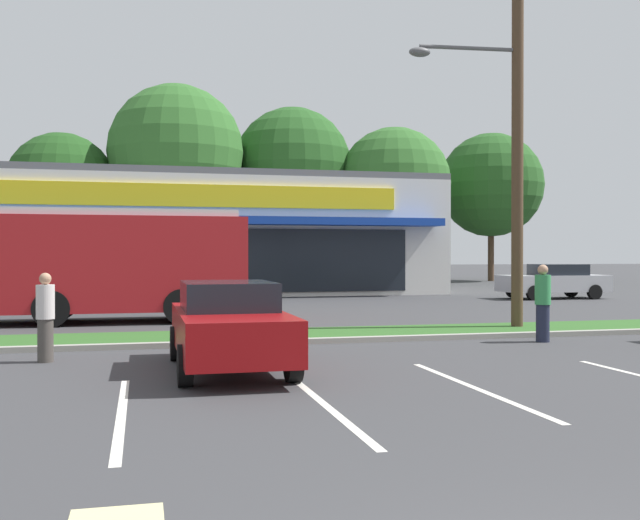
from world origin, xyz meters
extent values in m
cube|color=#2D5B23|center=(0.00, 14.00, 0.06)|extent=(56.00, 2.20, 0.12)
cube|color=#99968C|center=(0.00, 12.78, 0.06)|extent=(56.00, 0.24, 0.12)
cube|color=silver|center=(-2.90, 6.46, 0.00)|extent=(0.12, 4.80, 0.01)
cube|color=silver|center=(-0.31, 6.37, 0.00)|extent=(0.12, 4.80, 0.01)
cube|color=silver|center=(2.14, 6.97, 0.00)|extent=(0.12, 4.80, 0.01)
cube|color=silver|center=(-2.84, 35.61, 2.79)|extent=(29.58, 11.02, 5.58)
cube|color=black|center=(-2.84, 30.06, 1.67)|extent=(24.85, 0.08, 2.90)
cube|color=#14389E|center=(-2.84, 29.40, 3.46)|extent=(27.80, 1.40, 0.35)
cube|color=yellow|center=(-2.84, 30.02, 4.58)|extent=(23.66, 0.16, 1.00)
cube|color=slate|center=(-2.84, 35.61, 5.73)|extent=(29.58, 11.02, 0.30)
cylinder|color=#473323|center=(-7.39, 44.18, 1.81)|extent=(0.44, 0.44, 3.62)
sphere|color=#1E4719|center=(-7.39, 44.18, 6.08)|extent=(6.56, 6.56, 6.56)
cylinder|color=#473323|center=(-0.56, 43.41, 2.58)|extent=(0.44, 0.44, 5.16)
sphere|color=#2D6026|center=(-0.56, 43.41, 8.30)|extent=(8.36, 8.36, 8.36)
cylinder|color=#473323|center=(7.16, 45.01, 2.44)|extent=(0.44, 0.44, 4.88)
sphere|color=#23511E|center=(7.16, 45.01, 7.81)|extent=(7.83, 7.83, 7.83)
cylinder|color=#473323|center=(13.58, 42.93, 1.90)|extent=(0.44, 0.44, 3.80)
sphere|color=#2D6026|center=(13.58, 42.93, 6.59)|extent=(7.46, 7.46, 7.46)
cylinder|color=#473323|center=(21.98, 45.72, 2.08)|extent=(0.44, 0.44, 4.15)
sphere|color=#23511E|center=(21.98, 45.72, 6.96)|extent=(7.49, 7.49, 7.49)
cylinder|color=#4C3826|center=(6.75, 14.15, 5.02)|extent=(0.30, 0.30, 10.03)
cylinder|color=#59595B|center=(5.46, 14.27, 7.22)|extent=(2.60, 0.34, 0.10)
ellipsoid|color=#59595B|center=(4.17, 14.39, 7.07)|extent=(0.56, 0.32, 0.24)
cube|color=#AD191E|center=(-3.15, 19.11, 1.70)|extent=(6.92, 2.56, 2.70)
cube|color=silver|center=(-5.98, 19.10, 3.15)|extent=(12.07, 2.32, 0.20)
cube|color=black|center=(-5.98, 20.40, 2.19)|extent=(11.56, 0.08, 1.19)
cylinder|color=black|center=(-5.03, 17.93, 0.50)|extent=(1.00, 0.30, 1.00)
cylinder|color=black|center=(-5.04, 20.28, 0.50)|extent=(1.00, 0.30, 1.00)
cylinder|color=black|center=(-1.58, 17.94, 0.50)|extent=(1.00, 0.30, 1.00)
cylinder|color=black|center=(-1.58, 20.28, 0.50)|extent=(1.00, 0.30, 1.00)
cube|color=#B7B7BC|center=(15.02, 26.01, 0.68)|extent=(4.72, 1.89, 0.72)
cube|color=black|center=(15.25, 26.01, 1.28)|extent=(2.12, 1.66, 0.48)
cylinder|color=black|center=(13.55, 25.12, 0.32)|extent=(0.64, 0.22, 0.64)
cylinder|color=black|center=(13.55, 26.91, 0.32)|extent=(0.64, 0.22, 0.64)
cylinder|color=black|center=(16.48, 25.12, 0.32)|extent=(0.64, 0.22, 0.64)
cylinder|color=black|center=(16.48, 26.91, 0.32)|extent=(0.64, 0.22, 0.64)
cube|color=maroon|center=(-1.20, 9.50, 0.67)|extent=(1.74, 4.50, 0.70)
cube|color=black|center=(-1.20, 9.72, 1.26)|extent=(1.53, 2.03, 0.48)
cylinder|color=black|center=(-0.38, 8.10, 0.32)|extent=(0.22, 0.64, 0.64)
cylinder|color=black|center=(-2.03, 8.10, 0.32)|extent=(0.22, 0.64, 0.64)
cylinder|color=black|center=(-0.38, 10.89, 0.32)|extent=(0.22, 0.64, 0.64)
cylinder|color=black|center=(-2.03, 10.89, 0.32)|extent=(0.22, 0.64, 0.64)
cylinder|color=#1E2338|center=(6.14, 11.86, 0.42)|extent=(0.30, 0.30, 0.84)
cylinder|color=#338C4C|center=(6.14, 11.86, 1.18)|extent=(0.35, 0.35, 0.67)
sphere|color=tan|center=(6.14, 11.86, 1.63)|extent=(0.23, 0.23, 0.23)
cylinder|color=#47423D|center=(-4.37, 11.24, 0.40)|extent=(0.28, 0.28, 0.79)
cylinder|color=silver|center=(-4.37, 11.24, 1.11)|extent=(0.33, 0.33, 0.63)
sphere|color=tan|center=(-4.37, 11.24, 1.53)|extent=(0.22, 0.22, 0.22)
camera|label=1|loc=(-2.66, -3.01, 2.00)|focal=41.22mm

